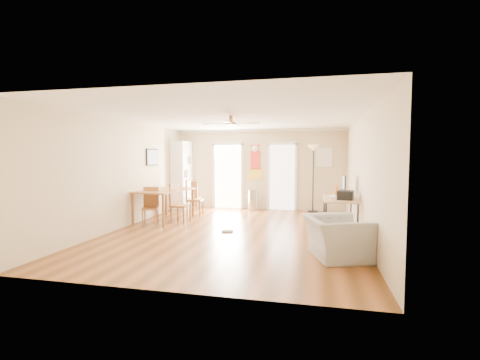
% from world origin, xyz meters
% --- Properties ---
extents(floor, '(7.00, 7.00, 0.00)m').
position_xyz_m(floor, '(0.00, 0.00, 0.00)').
color(floor, brown).
rests_on(floor, ground).
extents(ceiling, '(5.50, 7.00, 0.00)m').
position_xyz_m(ceiling, '(0.00, 0.00, 2.60)').
color(ceiling, silver).
rests_on(ceiling, floor).
extents(wall_back, '(5.50, 0.04, 2.60)m').
position_xyz_m(wall_back, '(0.00, 3.50, 1.30)').
color(wall_back, beige).
rests_on(wall_back, floor).
extents(wall_front, '(5.50, 0.04, 2.60)m').
position_xyz_m(wall_front, '(0.00, -3.50, 1.30)').
color(wall_front, beige).
rests_on(wall_front, floor).
extents(wall_left, '(0.04, 7.00, 2.60)m').
position_xyz_m(wall_left, '(-2.75, 0.00, 1.30)').
color(wall_left, beige).
rests_on(wall_left, floor).
extents(wall_right, '(0.04, 7.00, 2.60)m').
position_xyz_m(wall_right, '(2.75, 0.00, 1.30)').
color(wall_right, beige).
rests_on(wall_right, floor).
extents(crown_molding, '(5.50, 7.00, 0.08)m').
position_xyz_m(crown_molding, '(0.00, 0.00, 2.56)').
color(crown_molding, white).
rests_on(crown_molding, wall_back).
extents(kitchen_doorway, '(0.90, 0.10, 2.10)m').
position_xyz_m(kitchen_doorway, '(-1.05, 3.48, 1.05)').
color(kitchen_doorway, white).
rests_on(kitchen_doorway, wall_back).
extents(bathroom_doorway, '(0.80, 0.10, 2.10)m').
position_xyz_m(bathroom_doorway, '(0.75, 3.48, 1.05)').
color(bathroom_doorway, white).
rests_on(bathroom_doorway, wall_back).
extents(wall_decal, '(0.46, 0.03, 1.10)m').
position_xyz_m(wall_decal, '(-0.13, 3.48, 1.55)').
color(wall_decal, red).
rests_on(wall_decal, wall_back).
extents(ac_grille, '(0.50, 0.04, 0.60)m').
position_xyz_m(ac_grille, '(2.05, 3.47, 1.70)').
color(ac_grille, white).
rests_on(ac_grille, wall_back).
extents(framed_poster, '(0.04, 0.66, 0.48)m').
position_xyz_m(framed_poster, '(-2.73, 1.40, 1.70)').
color(framed_poster, black).
rests_on(framed_poster, wall_left).
extents(ceiling_fan, '(1.24, 1.24, 0.20)m').
position_xyz_m(ceiling_fan, '(0.00, -0.30, 2.43)').
color(ceiling_fan, '#593819').
rests_on(ceiling_fan, ceiling).
extents(bookshelf, '(0.58, 1.05, 2.21)m').
position_xyz_m(bookshelf, '(-2.51, 3.08, 1.11)').
color(bookshelf, silver).
rests_on(bookshelf, floor).
extents(dining_table, '(1.20, 1.78, 0.84)m').
position_xyz_m(dining_table, '(-2.15, 0.94, 0.42)').
color(dining_table, olive).
rests_on(dining_table, floor).
extents(dining_chair_right_a, '(0.47, 0.47, 1.05)m').
position_xyz_m(dining_chair_right_a, '(-1.60, 1.79, 0.52)').
color(dining_chair_right_a, '#A77135').
rests_on(dining_chair_right_a, floor).
extents(dining_chair_right_b, '(0.46, 0.46, 1.01)m').
position_xyz_m(dining_chair_right_b, '(-1.60, 0.71, 0.51)').
color(dining_chair_right_b, '#AC6737').
rests_on(dining_chair_right_b, floor).
extents(dining_chair_near, '(0.49, 0.49, 0.94)m').
position_xyz_m(dining_chair_near, '(-2.27, 0.36, 0.47)').
color(dining_chair_near, olive).
rests_on(dining_chair_near, floor).
extents(dining_chair_far, '(0.40, 0.40, 0.94)m').
position_xyz_m(dining_chair_far, '(-1.96, 2.62, 0.47)').
color(dining_chair_far, '#9F5E33').
rests_on(dining_chair_far, floor).
extents(trash_can, '(0.31, 0.31, 0.64)m').
position_xyz_m(trash_can, '(-0.15, 3.20, 0.32)').
color(trash_can, '#B2B2B5').
rests_on(trash_can, floor).
extents(torchiere_lamp, '(0.42, 0.42, 2.08)m').
position_xyz_m(torchiere_lamp, '(1.73, 3.24, 1.04)').
color(torchiere_lamp, black).
rests_on(torchiere_lamp, floor).
extents(computer_desk, '(0.72, 1.44, 0.77)m').
position_xyz_m(computer_desk, '(2.34, 0.56, 0.39)').
color(computer_desk, '#A17F57').
rests_on(computer_desk, floor).
extents(imac, '(0.09, 0.52, 0.49)m').
position_xyz_m(imac, '(2.47, 1.01, 1.01)').
color(imac, black).
rests_on(imac, computer_desk).
extents(keyboard, '(0.14, 0.41, 0.02)m').
position_xyz_m(keyboard, '(2.20, 0.85, 0.78)').
color(keyboard, silver).
rests_on(keyboard, computer_desk).
extents(printer, '(0.39, 0.44, 0.20)m').
position_xyz_m(printer, '(2.45, 0.35, 0.87)').
color(printer, black).
rests_on(printer, computer_desk).
extents(orange_bottle, '(0.09, 0.09, 0.22)m').
position_xyz_m(orange_bottle, '(2.30, 1.22, 0.88)').
color(orange_bottle, '#D85A13').
rests_on(orange_bottle, computer_desk).
extents(wastebasket_a, '(0.34, 0.34, 0.33)m').
position_xyz_m(wastebasket_a, '(1.95, 0.26, 0.16)').
color(wastebasket_a, silver).
rests_on(wastebasket_a, floor).
extents(wastebasket_b, '(0.30, 0.30, 0.33)m').
position_xyz_m(wastebasket_b, '(1.94, -1.18, 0.17)').
color(wastebasket_b, silver).
rests_on(wastebasket_b, floor).
extents(floor_cloth, '(0.28, 0.24, 0.04)m').
position_xyz_m(floor_cloth, '(-0.16, -0.03, 0.02)').
color(floor_cloth, gray).
rests_on(floor_cloth, floor).
extents(armchair, '(1.21, 1.30, 0.69)m').
position_xyz_m(armchair, '(2.15, -1.53, 0.35)').
color(armchair, '#9A9A95').
rests_on(armchair, floor).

